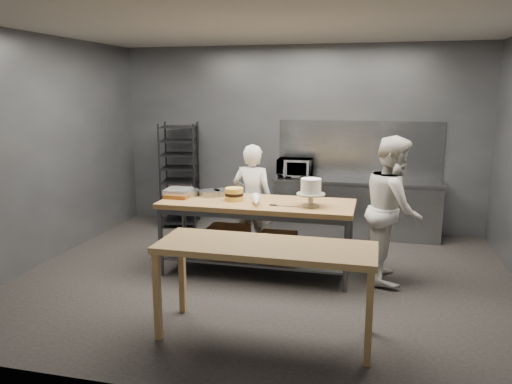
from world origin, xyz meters
TOP-DOWN VIEW (x-y plane):
  - ground at (0.00, 0.00)m, footprint 6.00×6.00m
  - back_wall at (0.00, 2.50)m, footprint 6.00×0.04m
  - work_table at (-0.18, 0.21)m, footprint 2.40×0.90m
  - near_counter at (0.35, -1.44)m, footprint 2.00×0.70m
  - back_counter at (1.00, 2.18)m, footprint 2.60×0.60m
  - splashback_panel at (1.00, 2.48)m, footprint 2.60×0.02m
  - speed_rack at (-1.95, 2.10)m, footprint 0.74×0.77m
  - chef_behind at (-0.35, 0.85)m, footprint 0.60×0.42m
  - chef_right at (1.51, 0.35)m, footprint 0.71×0.89m
  - microwave at (0.01, 2.18)m, footprint 0.54×0.37m
  - frosted_cake_stand at (0.55, 0.09)m, footprint 0.34×0.34m
  - layer_cake at (-0.42, 0.19)m, footprint 0.23×0.23m
  - cake_pans at (-0.89, 0.37)m, footprint 0.73×0.40m
  - piping_bag at (-0.09, -0.04)m, footprint 0.21×0.40m
  - offset_spatula at (0.20, 0.02)m, footprint 0.36×0.02m
  - pastry_clamshells at (-1.19, 0.21)m, footprint 0.32×0.34m

SIDE VIEW (x-z plane):
  - ground at x=0.00m, z-range 0.00..0.00m
  - back_counter at x=1.00m, z-range 0.00..0.90m
  - work_table at x=-0.18m, z-range 0.11..1.03m
  - chef_behind at x=-0.35m, z-range 0.00..1.56m
  - near_counter at x=0.35m, z-range 0.36..1.26m
  - speed_rack at x=-1.95m, z-range -0.02..1.73m
  - chef_right at x=1.51m, z-range 0.00..1.76m
  - offset_spatula at x=0.20m, z-range 0.92..0.93m
  - cake_pans at x=-0.89m, z-range 0.92..0.99m
  - pastry_clamshells at x=-1.19m, z-range 0.92..1.03m
  - piping_bag at x=-0.09m, z-range 0.92..1.04m
  - layer_cake at x=-0.42m, z-range 0.92..1.08m
  - microwave at x=0.01m, z-range 0.90..1.20m
  - frosted_cake_stand at x=0.55m, z-range 0.97..1.30m
  - splashback_panel at x=1.00m, z-range 0.90..1.80m
  - back_wall at x=0.00m, z-range 0.00..3.00m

